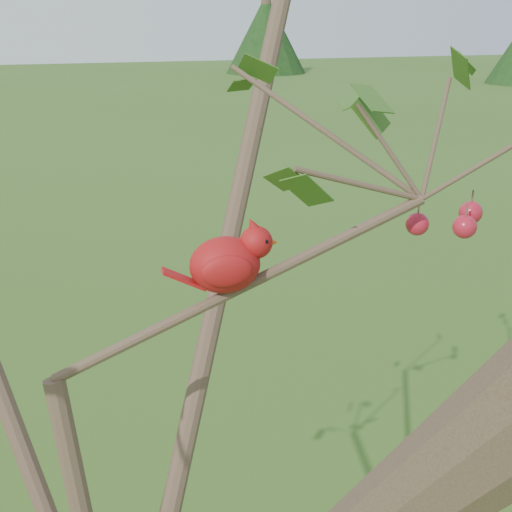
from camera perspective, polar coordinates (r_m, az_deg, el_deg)
The scene contains 3 objects.
crabapple_tree at distance 0.87m, azimuth -13.46°, elevation -4.23°, with size 2.35×2.05×2.95m.
cardinal at distance 1.00m, azimuth -2.43°, elevation -0.50°, with size 0.19×0.10×0.13m.
distant_trees at distance 26.24m, azimuth -13.33°, elevation 17.78°, with size 38.75×11.78×3.57m.
Camera 1 is at (-0.03, -0.82, 2.48)m, focal length 45.00 mm.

